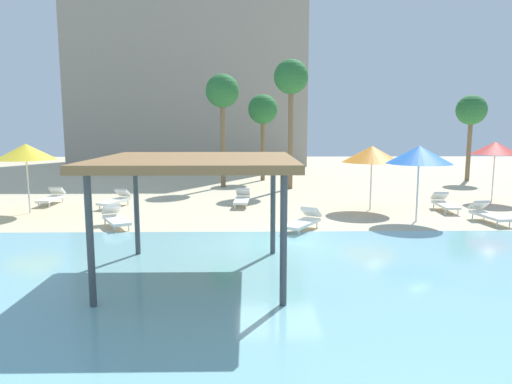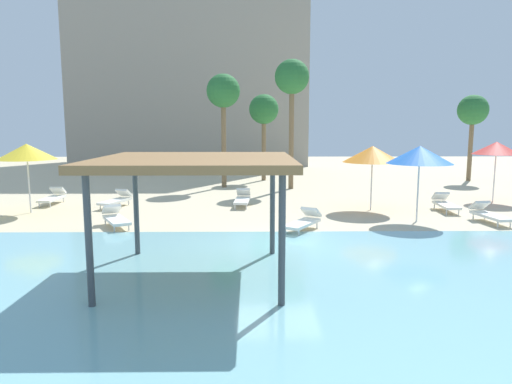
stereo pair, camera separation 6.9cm
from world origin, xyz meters
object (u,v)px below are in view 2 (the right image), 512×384
object	(u,v)px
lounge_chair_6	(117,199)
palm_tree_1	(264,111)
beach_umbrella_yellow_2	(27,152)
beach_umbrella_red_3	(496,148)
beach_umbrella_orange_1	(372,154)
lounge_chair_0	(445,203)
shade_pavilion	(196,165)
palm_tree_0	(292,80)
lounge_chair_3	(242,198)
palm_tree_2	(473,112)
lounge_chair_1	(304,221)
lounge_chair_4	(488,213)
beach_umbrella_blue_4	(420,155)
lounge_chair_2	(53,197)
lounge_chair_5	(115,218)
palm_tree_3	(223,94)

from	to	relation	value
lounge_chair_6	palm_tree_1	bearing A→B (deg)	162.38
beach_umbrella_yellow_2	beach_umbrella_red_3	world-z (taller)	beach_umbrella_yellow_2
beach_umbrella_orange_1	lounge_chair_0	size ratio (longest dim) A/B	1.40
shade_pavilion	palm_tree_0	distance (m)	16.10
lounge_chair_3	palm_tree_2	size ratio (longest dim) A/B	0.35
lounge_chair_1	palm_tree_2	distance (m)	19.29
lounge_chair_1	lounge_chair_4	distance (m)	7.06
beach_umbrella_yellow_2	lounge_chair_6	size ratio (longest dim) A/B	1.42
shade_pavilion	lounge_chair_0	world-z (taller)	shade_pavilion
lounge_chair_3	lounge_chair_4	size ratio (longest dim) A/B	0.99
beach_umbrella_blue_4	lounge_chair_4	size ratio (longest dim) A/B	1.44
lounge_chair_0	shade_pavilion	bearing A→B (deg)	-44.84
palm_tree_0	beach_umbrella_orange_1	bearing A→B (deg)	-67.33
beach_umbrella_orange_1	beach_umbrella_blue_4	distance (m)	2.65
lounge_chair_0	lounge_chair_4	bearing A→B (deg)	18.63
beach_umbrella_orange_1	lounge_chair_4	distance (m)	4.94
lounge_chair_3	palm_tree_1	xyz separation A→B (m)	(1.24, 9.74, 4.15)
lounge_chair_1	palm_tree_1	world-z (taller)	palm_tree_1
lounge_chair_2	palm_tree_2	bearing A→B (deg)	110.74
lounge_chair_5	palm_tree_0	bearing A→B (deg)	115.59
beach_umbrella_yellow_2	palm_tree_1	size ratio (longest dim) A/B	0.51
palm_tree_3	lounge_chair_4	bearing A→B (deg)	-44.18
lounge_chair_6	palm_tree_2	xyz separation A→B (m)	(20.07, 9.45, 4.10)
shade_pavilion	beach_umbrella_blue_4	bearing A→B (deg)	39.95
beach_umbrella_orange_1	lounge_chair_0	distance (m)	3.66
beach_umbrella_red_3	palm_tree_1	world-z (taller)	palm_tree_1
lounge_chair_5	palm_tree_1	world-z (taller)	palm_tree_1
beach_umbrella_orange_1	palm_tree_3	bearing A→B (deg)	131.82
shade_pavilion	lounge_chair_1	distance (m)	6.16
shade_pavilion	palm_tree_1	bearing A→B (deg)	83.69
beach_umbrella_orange_1	beach_umbrella_yellow_2	xyz separation A→B (m)	(-14.09, -0.49, 0.14)
lounge_chair_1	lounge_chair_5	world-z (taller)	same
beach_umbrella_red_3	lounge_chair_1	world-z (taller)	beach_umbrella_red_3
shade_pavilion	beach_umbrella_orange_1	world-z (taller)	shade_pavilion
lounge_chair_0	lounge_chair_4	size ratio (longest dim) A/B	0.99
lounge_chair_0	palm_tree_0	distance (m)	10.71
lounge_chair_5	beach_umbrella_orange_1	bearing A→B (deg)	79.05
beach_umbrella_orange_1	lounge_chair_5	xyz separation A→B (m)	(-9.86, -3.17, -2.03)
beach_umbrella_orange_1	beach_umbrella_yellow_2	size ratio (longest dim) A/B	0.96
lounge_chair_1	palm_tree_0	bearing A→B (deg)	-150.37
shade_pavilion	lounge_chair_6	bearing A→B (deg)	115.74
lounge_chair_1	lounge_chair_6	world-z (taller)	same
beach_umbrella_orange_1	palm_tree_0	size ratio (longest dim) A/B	0.38
beach_umbrella_red_3	lounge_chair_5	xyz separation A→B (m)	(-16.25, -5.40, -2.17)
beach_umbrella_yellow_2	lounge_chair_4	xyz separation A→B (m)	(17.76, -2.11, -2.17)
lounge_chair_3	palm_tree_0	size ratio (longest dim) A/B	0.27
lounge_chair_5	lounge_chair_6	xyz separation A→B (m)	(-1.11, 4.09, 0.00)
palm_tree_0	palm_tree_1	distance (m)	4.61
shade_pavilion	lounge_chair_5	xyz separation A→B (m)	(-3.50, 5.48, -2.31)
lounge_chair_6	beach_umbrella_orange_1	bearing A→B (deg)	101.99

